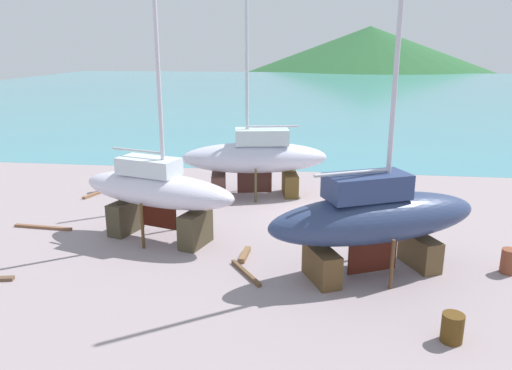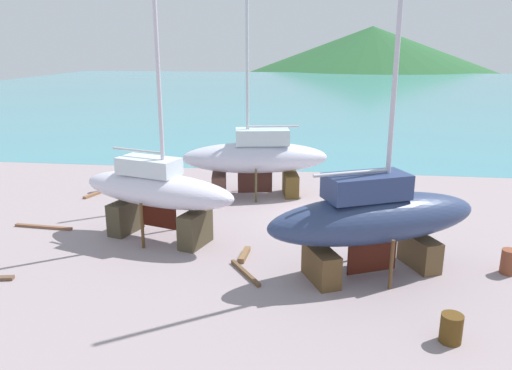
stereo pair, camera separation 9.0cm
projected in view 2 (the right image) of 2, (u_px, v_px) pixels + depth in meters
The scene contains 16 objects.
ground_plane at pixel (317, 252), 18.73m from camera, with size 49.15×49.15×0.00m, color gray.
sea_water at pixel (322, 90), 85.20m from camera, with size 140.72×114.80×0.01m, color teal.
headland_hill at pixel (371, 68), 163.88m from camera, with size 146.80×146.80×26.81m, color #275A30.
sailboat_small_center at pixel (256, 158), 25.26m from camera, with size 7.67×3.43×12.01m.
sailboat_large_starboard at pixel (374, 218), 16.42m from camera, with size 7.75×5.09×12.39m.
sailboat_mid_port at pixel (157, 191), 19.51m from camera, with size 7.03×3.86×10.85m.
worker at pixel (173, 171), 27.23m from camera, with size 0.44×0.25×1.66m.
barrel_tipped_right at pixel (451, 328), 12.96m from camera, with size 0.58×0.58×0.79m, color #513614.
barrel_blue_faded at pixel (104, 184), 26.30m from camera, with size 0.55×0.55×0.79m, color #2D5268.
barrel_tar_black at pixel (423, 211), 22.34m from camera, with size 0.67×0.67×0.79m, color #A37535.
barrel_ochre at pixel (380, 212), 22.32m from camera, with size 0.59×0.59×0.88m, color brown.
barrel_tipped_left at pixel (509, 262), 16.86m from camera, with size 0.54×0.54×0.86m, color brown.
timber_long_fore at pixel (245, 273), 16.86m from camera, with size 2.08×0.13×0.13m, color brown.
timber_plank_far at pixel (244, 255), 18.25m from camera, with size 1.20×0.21×0.18m, color brown.
timber_plank_near at pixel (44, 227), 21.13m from camera, with size 2.64×0.17×0.11m, color brown.
timber_short_cross at pixel (100, 192), 26.13m from camera, with size 2.33×0.21×0.12m, color brown.
Camera 2 is at (-0.05, -21.63, 7.55)m, focal length 34.75 mm.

